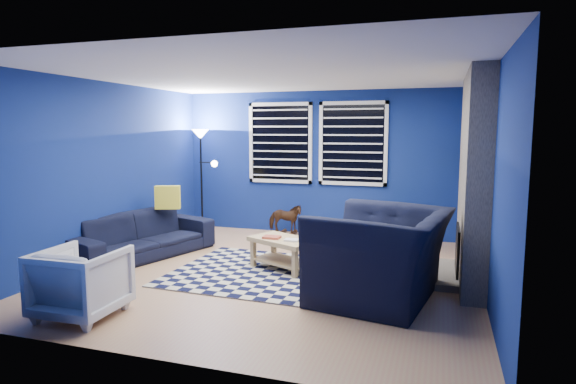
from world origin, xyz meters
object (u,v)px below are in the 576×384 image
object	(u,v)px
armchair_bent	(81,282)
rocking_horse	(285,218)
coffee_table	(283,247)
cabinet	(394,230)
sofa	(140,236)
armchair_big	(381,255)
tv	(473,159)
floor_lamp	(202,148)

from	to	relation	value
armchair_bent	rocking_horse	size ratio (longest dim) A/B	1.28
coffee_table	cabinet	xyz separation A→B (m)	(1.25, 1.78, -0.04)
sofa	armchair_bent	size ratio (longest dim) A/B	2.87
armchair_big	tv	bearing A→B (deg)	167.66
coffee_table	floor_lamp	distance (m)	3.13
coffee_table	armchair_bent	bearing A→B (deg)	-123.20
sofa	rocking_horse	size ratio (longest dim) A/B	3.69
sofa	rocking_horse	bearing A→B (deg)	-21.38
sofa	rocking_horse	distance (m)	2.49
rocking_horse	floor_lamp	world-z (taller)	floor_lamp
cabinet	coffee_table	bearing A→B (deg)	-107.31
tv	rocking_horse	size ratio (longest dim) A/B	1.69
sofa	floor_lamp	xyz separation A→B (m)	(-0.01, 1.94, 1.19)
tv	coffee_table	world-z (taller)	tv
tv	cabinet	xyz separation A→B (m)	(-1.13, -0.03, -1.14)
armchair_big	armchair_bent	bearing A→B (deg)	-52.65
sofa	coffee_table	distance (m)	2.16
tv	floor_lamp	distance (m)	4.56
tv	sofa	world-z (taller)	tv
sofa	cabinet	distance (m)	3.86
armchair_big	rocking_horse	size ratio (longest dim) A/B	2.53
armchair_big	cabinet	distance (m)	2.50
armchair_big	rocking_horse	xyz separation A→B (m)	(-1.95, 2.61, -0.17)
tv	armchair_big	xyz separation A→B (m)	(-1.03, -2.51, -0.92)
rocking_horse	floor_lamp	size ratio (longest dim) A/B	0.32
armchair_bent	cabinet	distance (m)	4.71
rocking_horse	armchair_bent	bearing A→B (deg)	161.23
sofa	floor_lamp	world-z (taller)	floor_lamp
tv	cabinet	bearing A→B (deg)	-178.69
sofa	rocking_horse	world-z (taller)	sofa
armchair_big	armchair_bent	size ratio (longest dim) A/B	1.97
coffee_table	rocking_horse	bearing A→B (deg)	107.48
sofa	armchair_big	xyz separation A→B (m)	(3.51, -0.67, 0.17)
sofa	cabinet	xyz separation A→B (m)	(3.41, 1.81, -0.06)
tv	armchair_big	world-z (taller)	tv
rocking_horse	coffee_table	size ratio (longest dim) A/B	0.58
armchair_bent	floor_lamp	size ratio (longest dim) A/B	0.41
coffee_table	cabinet	bearing A→B (deg)	54.91
cabinet	rocking_horse	bearing A→B (deg)	-165.93
armchair_big	coffee_table	size ratio (longest dim) A/B	1.47
tv	sofa	size ratio (longest dim) A/B	0.46
armchair_big	armchair_bent	xyz separation A→B (m)	(-2.74, -1.42, -0.14)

